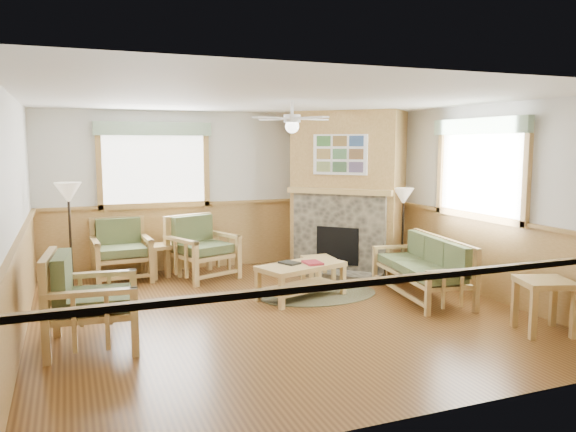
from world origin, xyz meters
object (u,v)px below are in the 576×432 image
object	(u,v)px
end_table_sofa	(544,306)
footstool	(318,269)
coffee_table	(301,281)
floor_lamp_right	(403,233)
end_table_chairs	(164,260)
floor_lamp_left	(70,239)
sofa	(421,267)
armchair_left	(93,299)
armchair_back_right	(203,248)
armchair_back_left	(121,250)

from	to	relation	value
end_table_sofa	footstool	bearing A→B (deg)	113.74
coffee_table	floor_lamp_right	xyz separation A→B (m)	(2.01, 0.56, 0.49)
coffee_table	floor_lamp_right	bearing A→B (deg)	-2.32
end_table_chairs	end_table_sofa	world-z (taller)	end_table_sofa
floor_lamp_left	footstool	bearing A→B (deg)	-9.41
sofa	end_table_sofa	bearing A→B (deg)	20.51
armchair_left	end_table_sofa	xyz separation A→B (m)	(4.81, -1.43, -0.20)
armchair_left	armchair_back_right	bearing A→B (deg)	-28.63
armchair_back_left	floor_lamp_right	distance (m)	4.51
footstool	floor_lamp_left	size ratio (longest dim) A/B	0.28
armchair_left	end_table_chairs	xyz separation A→B (m)	(1.22, 2.95, -0.25)
armchair_left	coffee_table	size ratio (longest dim) A/B	0.84
armchair_back_left	footstool	size ratio (longest dim) A/B	2.17
armchair_left	end_table_chairs	size ratio (longest dim) A/B	1.93
armchair_back_left	armchair_back_right	xyz separation A→B (m)	(1.23, -0.35, 0.02)
sofa	end_table_sofa	distance (m)	1.87
sofa	floor_lamp_left	xyz separation A→B (m)	(-4.60, 1.93, 0.39)
armchair_left	floor_lamp_right	xyz separation A→B (m)	(4.81, 1.50, 0.22)
end_table_sofa	footstool	size ratio (longest dim) A/B	1.40
sofa	floor_lamp_left	bearing A→B (deg)	-104.67
footstool	floor_lamp_right	distance (m)	1.51
armchair_back_left	armchair_back_right	world-z (taller)	armchair_back_right
armchair_back_left	footstool	distance (m)	3.13
armchair_back_left	floor_lamp_left	world-z (taller)	floor_lamp_left
sofa	coffee_table	size ratio (longest dim) A/B	1.49
end_table_chairs	armchair_back_left	bearing A→B (deg)	180.00
end_table_chairs	floor_lamp_left	size ratio (longest dim) A/B	0.33
sofa	footstool	world-z (taller)	sofa
armchair_back_left	floor_lamp_left	xyz separation A→B (m)	(-0.74, -0.62, 0.33)
end_table_chairs	floor_lamp_left	xyz separation A→B (m)	(-1.41, -0.62, 0.55)
sofa	floor_lamp_left	world-z (taller)	floor_lamp_left
armchair_back_right	floor_lamp_left	bearing A→B (deg)	166.34
footstool	armchair_back_right	bearing A→B (deg)	152.04
armchair_back_right	end_table_chairs	world-z (taller)	armchair_back_right
footstool	coffee_table	bearing A→B (deg)	-128.16
armchair_back_right	floor_lamp_right	size ratio (longest dim) A/B	0.68
end_table_chairs	sofa	bearing A→B (deg)	-38.62
end_table_sofa	footstool	xyz separation A→B (m)	(-1.39, 3.16, -0.12)
sofa	armchair_back_left	bearing A→B (deg)	-115.37
floor_lamp_right	footstool	bearing A→B (deg)	170.62
armchair_back_right	end_table_chairs	bearing A→B (deg)	126.85
armchair_left	footstool	distance (m)	3.85
floor_lamp_right	sofa	bearing A→B (deg)	-109.92
armchair_back_right	footstool	world-z (taller)	armchair_back_right
armchair_back_left	armchair_left	distance (m)	3.00
end_table_chairs	floor_lamp_left	distance (m)	1.63
floor_lamp_left	end_table_sofa	bearing A→B (deg)	-36.91
armchair_back_right	end_table_chairs	distance (m)	0.70
armchair_back_right	end_table_sofa	size ratio (longest dim) A/B	1.60
coffee_table	footstool	world-z (taller)	coffee_table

